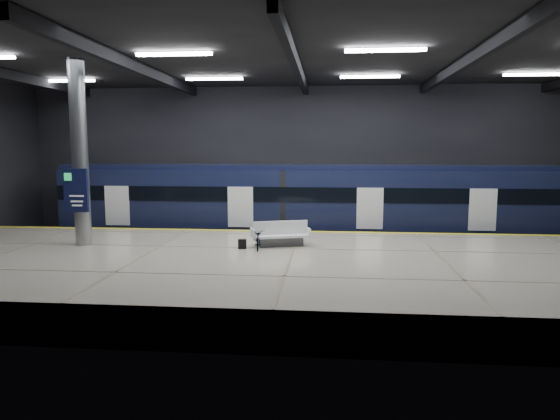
# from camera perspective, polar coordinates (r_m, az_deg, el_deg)

# --- Properties ---
(ground) EXTENTS (30.00, 30.00, 0.00)m
(ground) POSITION_cam_1_polar(r_m,az_deg,el_deg) (19.47, 1.80, -7.01)
(ground) COLOR black
(ground) RESTS_ON ground
(room_shell) EXTENTS (30.10, 16.10, 8.05)m
(room_shell) POSITION_cam_1_polar(r_m,az_deg,el_deg) (18.92, 1.86, 10.05)
(room_shell) COLOR black
(room_shell) RESTS_ON ground
(platform) EXTENTS (30.00, 11.00, 1.10)m
(platform) POSITION_cam_1_polar(r_m,az_deg,el_deg) (16.91, 1.25, -7.25)
(platform) COLOR #B6AA9A
(platform) RESTS_ON ground
(safety_strip) EXTENTS (30.00, 0.40, 0.01)m
(safety_strip) POSITION_cam_1_polar(r_m,az_deg,el_deg) (21.93, 2.27, -2.46)
(safety_strip) COLOR gold
(safety_strip) RESTS_ON platform
(rails) EXTENTS (30.00, 1.52, 0.16)m
(rails) POSITION_cam_1_polar(r_m,az_deg,el_deg) (24.82, 2.62, -3.76)
(rails) COLOR gray
(rails) RESTS_ON ground
(train) EXTENTS (29.40, 2.84, 3.79)m
(train) POSITION_cam_1_polar(r_m,az_deg,el_deg) (24.50, 7.16, 0.74)
(train) COLOR black
(train) RESTS_ON ground
(bench) EXTENTS (2.31, 1.50, 0.94)m
(bench) POSITION_cam_1_polar(r_m,az_deg,el_deg) (18.68, 0.03, -3.11)
(bench) COLOR #595B60
(bench) RESTS_ON platform
(bicycle) EXTENTS (0.64, 1.46, 0.74)m
(bicycle) POSITION_cam_1_polar(r_m,az_deg,el_deg) (18.11, -2.47, -3.32)
(bicycle) COLOR #99999E
(bicycle) RESTS_ON platform
(pannier_bag) EXTENTS (0.33, 0.24, 0.35)m
(pannier_bag) POSITION_cam_1_polar(r_m,az_deg,el_deg) (18.23, -4.34, -3.88)
(pannier_bag) COLOR black
(pannier_bag) RESTS_ON platform
(info_column) EXTENTS (0.90, 0.78, 6.90)m
(info_column) POSITION_cam_1_polar(r_m,az_deg,el_deg) (20.06, -21.94, 5.79)
(info_column) COLOR #9EA0A5
(info_column) RESTS_ON platform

